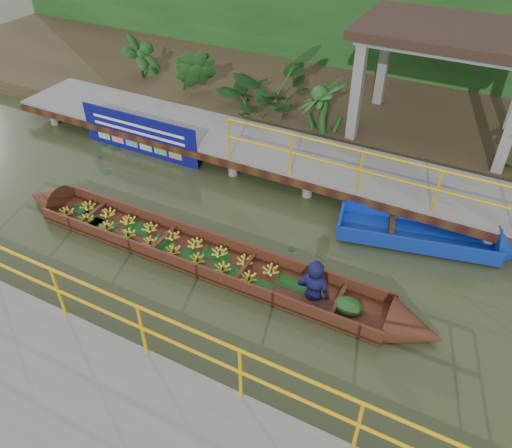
% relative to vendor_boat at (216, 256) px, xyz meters
% --- Properties ---
extents(ground, '(80.00, 80.00, 0.00)m').
position_rel_vendor_boat_xyz_m(ground, '(-0.35, 0.35, -0.24)').
color(ground, '#2B3219').
rests_on(ground, ground).
extents(land_strip, '(30.00, 8.00, 0.45)m').
position_rel_vendor_boat_xyz_m(land_strip, '(-0.35, 7.85, -0.02)').
color(land_strip, '#35291A').
rests_on(land_strip, ground).
extents(far_dock, '(16.00, 2.06, 1.66)m').
position_rel_vendor_boat_xyz_m(far_dock, '(-0.33, 3.78, 0.24)').
color(far_dock, slate).
rests_on(far_dock, ground).
extents(near_dock, '(18.00, 2.40, 1.73)m').
position_rel_vendor_boat_xyz_m(near_dock, '(0.65, -3.85, 0.06)').
color(near_dock, slate).
rests_on(near_dock, ground).
extents(pavilion, '(4.40, 3.00, 3.00)m').
position_rel_vendor_boat_xyz_m(pavilion, '(2.65, 6.65, 2.58)').
color(pavilion, slate).
rests_on(pavilion, ground).
extents(foliage_backdrop, '(30.00, 0.80, 4.00)m').
position_rel_vendor_boat_xyz_m(foliage_backdrop, '(-0.35, 10.35, 1.76)').
color(foliage_backdrop, '#153B12').
rests_on(foliage_backdrop, ground).
extents(vendor_boat, '(9.35, 1.05, 2.10)m').
position_rel_vendor_boat_xyz_m(vendor_boat, '(0.00, 0.00, 0.00)').
color(vendor_boat, '#3D1F10').
rests_on(vendor_boat, ground).
extents(moored_blue_boat, '(3.89, 1.74, 0.90)m').
position_rel_vendor_boat_xyz_m(moored_blue_boat, '(4.20, 2.78, -0.08)').
color(moored_blue_boat, '#0D2A96').
rests_on(moored_blue_boat, ground).
extents(blue_banner, '(3.56, 0.04, 1.11)m').
position_rel_vendor_boat_xyz_m(blue_banner, '(-4.02, 2.83, 0.31)').
color(blue_banner, '#0C0E66').
rests_on(blue_banner, ground).
extents(tropical_plants, '(14.00, 1.00, 1.25)m').
position_rel_vendor_boat_xyz_m(tropical_plants, '(-0.20, 5.65, 0.84)').
color(tropical_plants, '#153B12').
rests_on(tropical_plants, ground).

